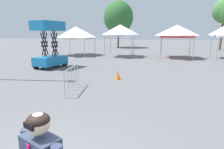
{
  "coord_description": "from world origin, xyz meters",
  "views": [
    {
      "loc": [
        1.77,
        -2.03,
        2.56
      ],
      "look_at": [
        0.3,
        3.47,
        1.3
      ],
      "focal_mm": 30.39,
      "sensor_mm": 36.0,
      "label": 1
    }
  ],
  "objects_px": {
    "tree_behind_tents_right": "(118,17)",
    "canopy_tent_behind_right": "(76,33)",
    "tree_behind_tents_left": "(224,11)",
    "traffic_cone_lot_center": "(118,75)",
    "canopy_tent_far_right": "(120,31)",
    "canopy_tent_behind_left": "(177,31)",
    "crowd_barrier_by_lift": "(72,74)",
    "scissor_lift": "(50,53)"
  },
  "relations": [
    {
      "from": "tree_behind_tents_right",
      "to": "canopy_tent_behind_right",
      "type": "bearing_deg",
      "value": -99.21
    },
    {
      "from": "tree_behind_tents_left",
      "to": "traffic_cone_lot_center",
      "type": "relative_size",
      "value": 15.87
    },
    {
      "from": "canopy_tent_far_right",
      "to": "canopy_tent_behind_left",
      "type": "distance_m",
      "value": 5.8
    },
    {
      "from": "canopy_tent_behind_right",
      "to": "tree_behind_tents_right",
      "type": "bearing_deg",
      "value": 80.79
    },
    {
      "from": "canopy_tent_behind_left",
      "to": "crowd_barrier_by_lift",
      "type": "xyz_separation_m",
      "value": [
        -5.16,
        -13.17,
        -1.95
      ]
    },
    {
      "from": "canopy_tent_behind_right",
      "to": "scissor_lift",
      "type": "xyz_separation_m",
      "value": [
        1.59,
        -7.85,
        -1.47
      ]
    },
    {
      "from": "tree_behind_tents_left",
      "to": "scissor_lift",
      "type": "bearing_deg",
      "value": -129.72
    },
    {
      "from": "canopy_tent_behind_left",
      "to": "canopy_tent_behind_right",
      "type": "bearing_deg",
      "value": -177.42
    },
    {
      "from": "canopy_tent_behind_right",
      "to": "canopy_tent_far_right",
      "type": "height_order",
      "value": "canopy_tent_far_right"
    },
    {
      "from": "canopy_tent_behind_left",
      "to": "crowd_barrier_by_lift",
      "type": "height_order",
      "value": "canopy_tent_behind_left"
    },
    {
      "from": "tree_behind_tents_right",
      "to": "traffic_cone_lot_center",
      "type": "relative_size",
      "value": 16.59
    },
    {
      "from": "scissor_lift",
      "to": "traffic_cone_lot_center",
      "type": "height_order",
      "value": "scissor_lift"
    },
    {
      "from": "canopy_tent_far_right",
      "to": "scissor_lift",
      "type": "xyz_separation_m",
      "value": [
        -3.53,
        -7.89,
        -1.71
      ]
    },
    {
      "from": "canopy_tent_far_right",
      "to": "canopy_tent_behind_left",
      "type": "bearing_deg",
      "value": 4.5
    },
    {
      "from": "traffic_cone_lot_center",
      "to": "tree_behind_tents_right",
      "type": "bearing_deg",
      "value": 103.01
    },
    {
      "from": "crowd_barrier_by_lift",
      "to": "scissor_lift",
      "type": "bearing_deg",
      "value": 130.67
    },
    {
      "from": "canopy_tent_far_right",
      "to": "traffic_cone_lot_center",
      "type": "xyz_separation_m",
      "value": [
        2.14,
        -10.17,
        -2.53
      ]
    },
    {
      "from": "scissor_lift",
      "to": "canopy_tent_behind_left",
      "type": "bearing_deg",
      "value": 41.86
    },
    {
      "from": "canopy_tent_behind_left",
      "to": "scissor_lift",
      "type": "height_order",
      "value": "scissor_lift"
    },
    {
      "from": "traffic_cone_lot_center",
      "to": "scissor_lift",
      "type": "bearing_deg",
      "value": 158.01
    },
    {
      "from": "canopy_tent_behind_right",
      "to": "crowd_barrier_by_lift",
      "type": "bearing_deg",
      "value": -65.65
    },
    {
      "from": "canopy_tent_behind_left",
      "to": "tree_behind_tents_right",
      "type": "xyz_separation_m",
      "value": [
        -8.87,
        11.99,
        2.37
      ]
    },
    {
      "from": "canopy_tent_behind_right",
      "to": "scissor_lift",
      "type": "height_order",
      "value": "scissor_lift"
    },
    {
      "from": "scissor_lift",
      "to": "crowd_barrier_by_lift",
      "type": "distance_m",
      "value": 6.38
    },
    {
      "from": "canopy_tent_behind_left",
      "to": "tree_behind_tents_left",
      "type": "distance_m",
      "value": 13.66
    },
    {
      "from": "canopy_tent_behind_left",
      "to": "traffic_cone_lot_center",
      "type": "height_order",
      "value": "canopy_tent_behind_left"
    },
    {
      "from": "canopy_tent_behind_left",
      "to": "scissor_lift",
      "type": "bearing_deg",
      "value": -138.14
    },
    {
      "from": "tree_behind_tents_left",
      "to": "traffic_cone_lot_center",
      "type": "xyz_separation_m",
      "value": [
        -10.68,
        -21.96,
        -5.42
      ]
    },
    {
      "from": "canopy_tent_behind_right",
      "to": "canopy_tent_behind_left",
      "type": "xyz_separation_m",
      "value": [
        10.9,
        0.49,
        0.16
      ]
    },
    {
      "from": "canopy_tent_behind_right",
      "to": "crowd_barrier_by_lift",
      "type": "height_order",
      "value": "canopy_tent_behind_right"
    },
    {
      "from": "tree_behind_tents_right",
      "to": "tree_behind_tents_left",
      "type": "distance_m",
      "value": 15.93
    },
    {
      "from": "canopy_tent_behind_right",
      "to": "crowd_barrier_by_lift",
      "type": "xyz_separation_m",
      "value": [
        5.74,
        -12.68,
        -1.78
      ]
    },
    {
      "from": "tree_behind_tents_right",
      "to": "canopy_tent_far_right",
      "type": "bearing_deg",
      "value": -76.05
    },
    {
      "from": "tree_behind_tents_left",
      "to": "canopy_tent_far_right",
      "type": "bearing_deg",
      "value": -137.4
    },
    {
      "from": "tree_behind_tents_left",
      "to": "canopy_tent_behind_left",
      "type": "bearing_deg",
      "value": -121.84
    },
    {
      "from": "scissor_lift",
      "to": "tree_behind_tents_left",
      "type": "xyz_separation_m",
      "value": [
        16.34,
        19.67,
        4.59
      ]
    },
    {
      "from": "scissor_lift",
      "to": "traffic_cone_lot_center",
      "type": "relative_size",
      "value": 7.12
    },
    {
      "from": "canopy_tent_behind_left",
      "to": "crowd_barrier_by_lift",
      "type": "bearing_deg",
      "value": -111.39
    },
    {
      "from": "canopy_tent_behind_right",
      "to": "canopy_tent_far_right",
      "type": "xyz_separation_m",
      "value": [
        5.11,
        0.04,
        0.23
      ]
    },
    {
      "from": "canopy_tent_behind_right",
      "to": "traffic_cone_lot_center",
      "type": "xyz_separation_m",
      "value": [
        7.25,
        -10.14,
        -2.3
      ]
    },
    {
      "from": "canopy_tent_far_right",
      "to": "crowd_barrier_by_lift",
      "type": "height_order",
      "value": "canopy_tent_far_right"
    },
    {
      "from": "tree_behind_tents_left",
      "to": "traffic_cone_lot_center",
      "type": "height_order",
      "value": "tree_behind_tents_left"
    }
  ]
}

